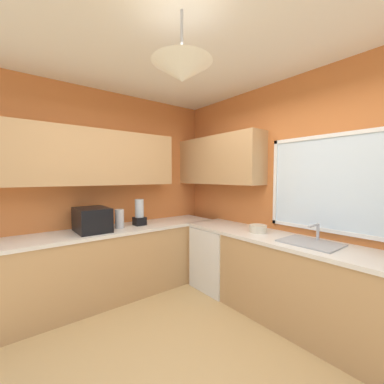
# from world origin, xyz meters

# --- Properties ---
(ground_plane) EXTENTS (8.52, 8.52, 0.00)m
(ground_plane) POSITION_xyz_m (0.00, 0.00, 0.00)
(ground_plane) COLOR tan
(room_shell) EXTENTS (3.99, 3.48, 2.78)m
(room_shell) POSITION_xyz_m (-0.82, 0.53, 1.89)
(room_shell) COLOR #D17238
(room_shell) RESTS_ON ground_plane
(counter_run_left) EXTENTS (0.65, 3.09, 0.89)m
(counter_run_left) POSITION_xyz_m (-1.63, 0.00, 0.45)
(counter_run_left) COLOR tan
(counter_run_left) RESTS_ON ground_plane
(counter_run_back) EXTENTS (3.08, 0.65, 0.89)m
(counter_run_back) POSITION_xyz_m (0.21, 1.37, 0.45)
(counter_run_back) COLOR tan
(counter_run_back) RESTS_ON ground_plane
(dishwasher) EXTENTS (0.60, 0.60, 0.85)m
(dishwasher) POSITION_xyz_m (-0.97, 1.34, 0.42)
(dishwasher) COLOR white
(dishwasher) RESTS_ON ground_plane
(microwave) EXTENTS (0.48, 0.36, 0.29)m
(microwave) POSITION_xyz_m (-1.63, -0.18, 1.04)
(microwave) COLOR black
(microwave) RESTS_ON counter_run_left
(kettle) EXTENTS (0.12, 0.12, 0.24)m
(kettle) POSITION_xyz_m (-1.61, 0.15, 1.01)
(kettle) COLOR #B7B7BC
(kettle) RESTS_ON counter_run_left
(sink_assembly) EXTENTS (0.54, 0.40, 0.19)m
(sink_assembly) POSITION_xyz_m (0.29, 1.37, 0.90)
(sink_assembly) COLOR #9EA0A5
(sink_assembly) RESTS_ON counter_run_back
(bowl) EXTENTS (0.20, 0.20, 0.09)m
(bowl) POSITION_xyz_m (-0.34, 1.37, 0.94)
(bowl) COLOR beige
(bowl) RESTS_ON counter_run_back
(blender_appliance) EXTENTS (0.15, 0.15, 0.36)m
(blender_appliance) POSITION_xyz_m (-1.63, 0.45, 1.05)
(blender_appliance) COLOR black
(blender_appliance) RESTS_ON counter_run_left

